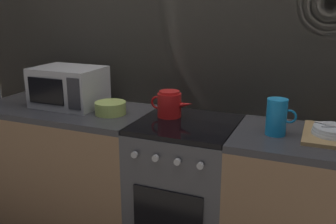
{
  "coord_description": "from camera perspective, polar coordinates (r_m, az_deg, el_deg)",
  "views": [
    {
      "loc": [
        0.72,
        -2.03,
        1.59
      ],
      "look_at": [
        -0.12,
        0.0,
        0.95
      ],
      "focal_mm": 40.07,
      "sensor_mm": 36.0,
      "label": 1
    }
  ],
  "objects": [
    {
      "name": "mixing_bowl",
      "position": [
        2.44,
        -8.74,
        0.61
      ],
      "size": [
        0.2,
        0.2,
        0.08
      ],
      "primitive_type": "cylinder",
      "color": "#B7D166",
      "rests_on": "counter_left"
    },
    {
      "name": "stove_unit",
      "position": [
        2.43,
        2.71,
        -11.72
      ],
      "size": [
        0.6,
        0.63,
        0.9
      ],
      "color": "#4C4C51",
      "rests_on": "ground_plane"
    },
    {
      "name": "back_wall",
      "position": [
        2.49,
        5.52,
        7.15
      ],
      "size": [
        3.6,
        0.05,
        2.4
      ],
      "color": "#A39989",
      "rests_on": "ground_plane"
    },
    {
      "name": "kettle",
      "position": [
        2.35,
        0.23,
        1.22
      ],
      "size": [
        0.28,
        0.15,
        0.17
      ],
      "color": "red",
      "rests_on": "stove_unit"
    },
    {
      "name": "dish_pile",
      "position": [
        2.18,
        23.81,
        -2.97
      ],
      "size": [
        0.3,
        0.4,
        0.07
      ],
      "color": "tan",
      "rests_on": "counter_right"
    },
    {
      "name": "counter_left",
      "position": [
        2.84,
        -14.8,
        -8.05
      ],
      "size": [
        1.2,
        0.6,
        0.9
      ],
      "color": "#997251",
      "rests_on": "ground_plane"
    },
    {
      "name": "microwave",
      "position": [
        2.68,
        -14.85,
        3.74
      ],
      "size": [
        0.46,
        0.35,
        0.27
      ],
      "color": "#B2B2B7",
      "rests_on": "counter_left"
    },
    {
      "name": "pitcher",
      "position": [
        2.1,
        16.22,
        -0.71
      ],
      "size": [
        0.16,
        0.11,
        0.2
      ],
      "color": "#198CD8",
      "rests_on": "counter_right"
    }
  ]
}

